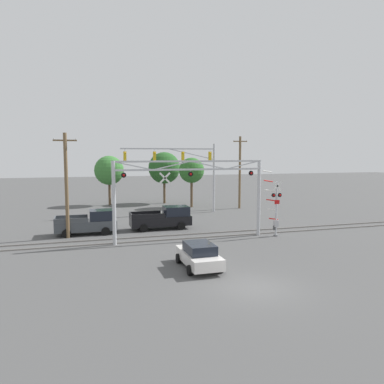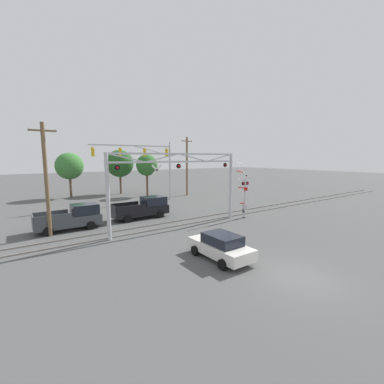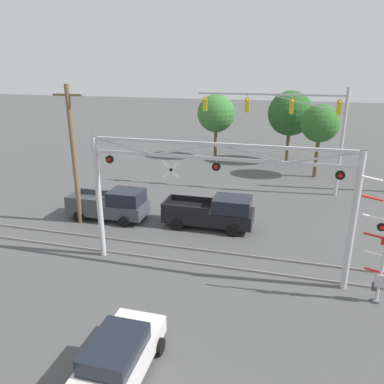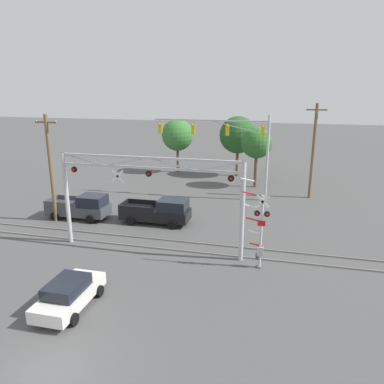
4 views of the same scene
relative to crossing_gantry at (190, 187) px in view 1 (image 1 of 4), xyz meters
The scene contains 14 objects.
ground_plane 11.89m from the crossing_gantry, 89.94° to the right, with size 200.00×200.00×0.00m, color #4C4C4C.
rail_track_near 4.10m from the crossing_gantry, 87.55° to the left, with size 80.00×0.08×0.10m, color gray.
rail_track_far 4.44m from the crossing_gantry, 89.60° to the left, with size 80.00×0.08×0.10m, color gray.
crossing_gantry is the anchor object (origin of this frame).
crossing_signal_mast 7.29m from the crossing_gantry, ahead, with size 1.74×0.35×5.42m.
traffic_signal_span 13.56m from the crossing_gantry, 73.89° to the left, with size 10.78×0.39×7.89m.
pickup_truck_lead 5.90m from the crossing_gantry, 101.83° to the left, with size 5.38×2.19×2.00m.
pickup_truck_following 9.29m from the crossing_gantry, 149.15° to the left, with size 4.97×2.19×2.00m.
sedan_waiting 8.07m from the crossing_gantry, 102.53° to the right, with size 2.05×4.13×1.50m.
utility_pole_left 9.84m from the crossing_gantry, 159.46° to the left, with size 1.80×0.28×8.36m.
utility_pole_right 18.31m from the crossing_gantry, 54.09° to the left, with size 1.80×0.28×8.86m.
background_tree_beyond_span 18.40m from the crossing_gantry, 73.08° to the left, with size 3.19×3.19×6.27m.
background_tree_far_left_verge 22.41m from the crossing_gantry, 82.70° to the left, with size 4.30×4.30×7.00m.
background_tree_far_right_verge 22.86m from the crossing_gantry, 101.33° to the left, with size 3.82×3.82×6.51m.
Camera 1 is at (-8.17, -16.48, 6.65)m, focal length 35.00 mm.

